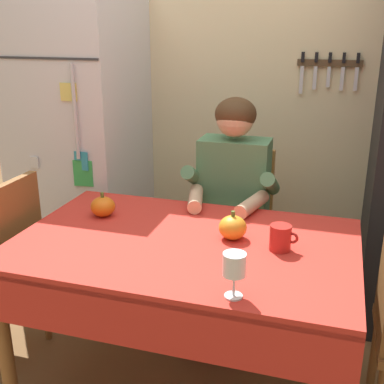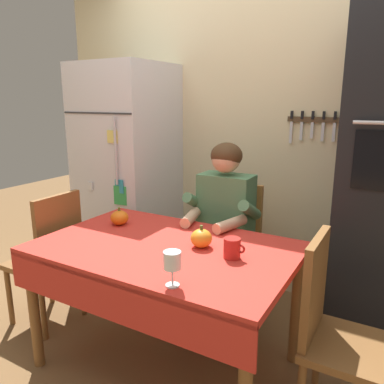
% 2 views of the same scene
% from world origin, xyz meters
% --- Properties ---
extents(back_wall_assembly, '(3.70, 0.13, 2.60)m').
position_xyz_m(back_wall_assembly, '(0.05, 1.35, 1.30)').
color(back_wall_assembly, beige).
rests_on(back_wall_assembly, ground).
extents(refrigerator, '(0.68, 0.71, 1.80)m').
position_xyz_m(refrigerator, '(-0.95, 0.96, 0.90)').
color(refrigerator, silver).
rests_on(refrigerator, ground).
extents(dining_table, '(1.40, 0.90, 0.74)m').
position_xyz_m(dining_table, '(0.00, 0.08, 0.66)').
color(dining_table, brown).
rests_on(dining_table, ground).
extents(chair_behind_person, '(0.40, 0.40, 0.93)m').
position_xyz_m(chair_behind_person, '(0.06, 0.87, 0.51)').
color(chair_behind_person, '#9E6B33').
rests_on(chair_behind_person, ground).
extents(seated_person, '(0.47, 0.55, 1.25)m').
position_xyz_m(seated_person, '(0.06, 0.68, 0.74)').
color(seated_person, '#38384C').
rests_on(seated_person, ground).
extents(chair_left_side, '(0.40, 0.40, 0.93)m').
position_xyz_m(chair_left_side, '(-0.90, 0.06, 0.51)').
color(chair_left_side, brown).
rests_on(chair_left_side, ground).
extents(coffee_mug, '(0.11, 0.09, 0.10)m').
position_xyz_m(coffee_mug, '(0.39, 0.12, 0.79)').
color(coffee_mug, '#B2231E').
rests_on(coffee_mug, dining_table).
extents(wine_glass, '(0.08, 0.08, 0.16)m').
position_xyz_m(wine_glass, '(0.29, -0.27, 0.85)').
color(wine_glass, white).
rests_on(wine_glass, dining_table).
extents(pumpkin_large, '(0.12, 0.12, 0.12)m').
position_xyz_m(pumpkin_large, '(0.18, 0.17, 0.79)').
color(pumpkin_large, orange).
rests_on(pumpkin_large, dining_table).
extents(pumpkin_medium, '(0.11, 0.11, 0.11)m').
position_xyz_m(pumpkin_medium, '(-0.45, 0.25, 0.79)').
color(pumpkin_medium, orange).
rests_on(pumpkin_medium, dining_table).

